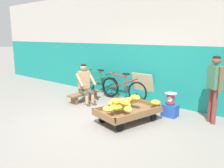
# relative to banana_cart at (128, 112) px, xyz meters

# --- Properties ---
(ground_plane) EXTENTS (80.00, 80.00, 0.00)m
(ground_plane) POSITION_rel_banana_cart_xyz_m (-0.57, -0.77, -0.24)
(ground_plane) COLOR gray
(back_wall) EXTENTS (16.00, 0.30, 3.39)m
(back_wall) POSITION_rel_banana_cart_xyz_m (-0.57, 1.89, 1.46)
(back_wall) COLOR #19847A
(back_wall) RESTS_ON ground
(banana_cart) EXTENTS (1.14, 1.59, 0.36)m
(banana_cart) POSITION_rel_banana_cart_xyz_m (0.00, 0.00, 0.00)
(banana_cart) COLOR brown
(banana_cart) RESTS_ON ground
(banana_pile) EXTENTS (0.98, 1.31, 0.26)m
(banana_pile) POSITION_rel_banana_cart_xyz_m (-0.02, -0.08, 0.22)
(banana_pile) COLOR yellow
(banana_pile) RESTS_ON banana_cart
(low_bench) EXTENTS (0.33, 1.11, 0.27)m
(low_bench) POSITION_rel_banana_cart_xyz_m (-2.04, 0.54, -0.04)
(low_bench) COLOR brown
(low_bench) RESTS_ON ground
(vendor_seated) EXTENTS (0.73, 0.61, 1.14)m
(vendor_seated) POSITION_rel_banana_cart_xyz_m (-1.96, 0.51, 0.33)
(vendor_seated) COLOR tan
(vendor_seated) RESTS_ON ground
(plastic_crate) EXTENTS (0.36, 0.28, 0.30)m
(plastic_crate) POSITION_rel_banana_cart_xyz_m (0.57, 0.98, -0.09)
(plastic_crate) COLOR #234CA8
(plastic_crate) RESTS_ON ground
(weighing_scale) EXTENTS (0.30, 0.30, 0.29)m
(weighing_scale) POSITION_rel_banana_cart_xyz_m (0.57, 0.97, 0.21)
(weighing_scale) COLOR #28282D
(weighing_scale) RESTS_ON plastic_crate
(bicycle_near_left) EXTENTS (1.66, 0.48, 0.86)m
(bicycle_near_left) POSITION_rel_banana_cart_xyz_m (-2.33, 1.49, 0.11)
(bicycle_near_left) COLOR black
(bicycle_near_left) RESTS_ON ground
(bicycle_far_left) EXTENTS (1.66, 0.48, 0.86)m
(bicycle_far_left) POSITION_rel_banana_cart_xyz_m (-1.23, 1.42, 0.11)
(bicycle_far_left) COLOR black
(bicycle_far_left) RESTS_ON ground
(sign_board) EXTENTS (0.70, 0.28, 0.87)m
(sign_board) POSITION_rel_banana_cart_xyz_m (-0.68, 1.72, 0.19)
(sign_board) COLOR #C6B289
(sign_board) RESTS_ON ground
(customer_adult) EXTENTS (0.38, 0.36, 1.53)m
(customer_adult) POSITION_rel_banana_cart_xyz_m (1.49, 1.18, 0.71)
(customer_adult) COLOR brown
(customer_adult) RESTS_ON ground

